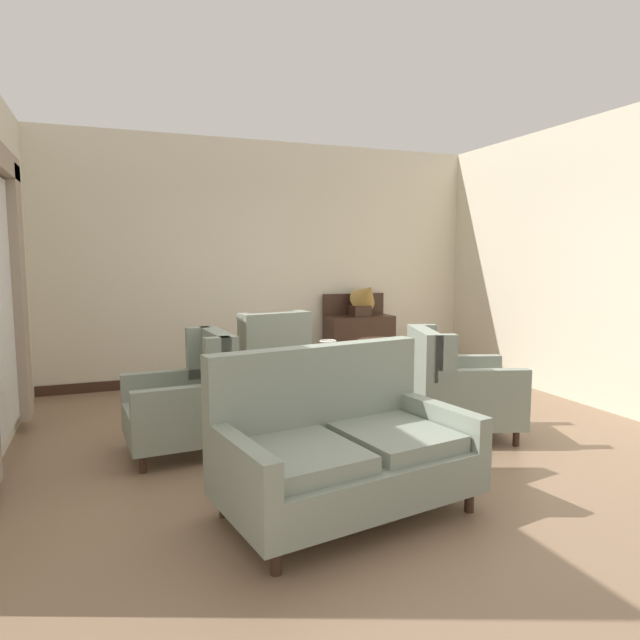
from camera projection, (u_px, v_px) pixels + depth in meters
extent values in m
plane|color=#896B51|center=(368.00, 450.00, 4.62)|extent=(8.39, 8.39, 0.00)
cube|color=beige|center=(270.00, 262.00, 7.23)|extent=(5.89, 0.08, 3.07)
cube|color=beige|center=(563.00, 263.00, 6.29)|extent=(0.08, 4.19, 3.07)
cube|color=#382319|center=(272.00, 374.00, 7.35)|extent=(5.73, 0.03, 0.12)
cube|color=tan|center=(19.00, 294.00, 5.06)|extent=(0.10, 0.32, 2.31)
cylinder|color=#382319|center=(329.00, 379.00, 5.06)|extent=(0.80, 0.80, 0.03)
cylinder|color=#382319|center=(329.00, 403.00, 5.08)|extent=(0.10, 0.10, 0.43)
cube|color=#382319|center=(351.00, 425.00, 5.17)|extent=(0.28, 0.08, 0.07)
cube|color=#382319|center=(309.00, 423.00, 5.24)|extent=(0.20, 0.27, 0.07)
cube|color=#382319|center=(323.00, 435.00, 4.90)|extent=(0.21, 0.26, 0.07)
cylinder|color=beige|center=(328.00, 376.00, 5.05)|extent=(0.10, 0.10, 0.02)
ellipsoid|color=beige|center=(328.00, 362.00, 5.03)|extent=(0.19, 0.19, 0.22)
cylinder|color=beige|center=(328.00, 346.00, 5.01)|extent=(0.09, 0.09, 0.08)
torus|color=beige|center=(328.00, 341.00, 5.01)|extent=(0.16, 0.16, 0.02)
cube|color=gray|center=(348.00, 472.00, 3.44)|extent=(1.69, 1.15, 0.26)
cube|color=gray|center=(317.00, 391.00, 3.71)|extent=(1.56, 0.41, 0.61)
cube|color=gray|center=(303.00, 456.00, 3.21)|extent=(0.73, 0.79, 0.10)
cube|color=gray|center=(396.00, 437.00, 3.56)|extent=(0.73, 0.79, 0.10)
cube|color=gray|center=(242.00, 460.00, 3.00)|extent=(0.25, 0.80, 0.21)
cube|color=gray|center=(441.00, 420.00, 3.73)|extent=(0.25, 0.80, 0.21)
cylinder|color=#382319|center=(276.00, 561.00, 2.81)|extent=(0.06, 0.06, 0.14)
cylinder|color=#382319|center=(469.00, 501.00, 3.49)|extent=(0.06, 0.06, 0.14)
cylinder|color=#382319|center=(224.00, 506.00, 3.43)|extent=(0.06, 0.06, 0.14)
cylinder|color=#382319|center=(397.00, 464.00, 4.12)|extent=(0.06, 0.06, 0.14)
cube|color=gray|center=(265.00, 375.00, 6.19)|extent=(0.87, 0.89, 0.30)
cube|color=gray|center=(277.00, 340.00, 5.87)|extent=(0.77, 0.26, 0.57)
cube|color=gray|center=(301.00, 330.00, 6.10)|extent=(0.13, 0.21, 0.44)
cube|color=gray|center=(245.00, 334.00, 5.77)|extent=(0.13, 0.21, 0.44)
cube|color=gray|center=(289.00, 348.00, 6.37)|extent=(0.21, 0.69, 0.23)
cube|color=gray|center=(236.00, 353.00, 6.04)|extent=(0.21, 0.69, 0.23)
cylinder|color=#382319|center=(278.00, 385.00, 6.63)|extent=(0.06, 0.06, 0.14)
cylinder|color=#382319|center=(230.00, 391.00, 6.34)|extent=(0.06, 0.06, 0.14)
cylinder|color=#382319|center=(302.00, 397.00, 6.10)|extent=(0.06, 0.06, 0.14)
cylinder|color=#382319|center=(252.00, 404.00, 5.80)|extent=(0.06, 0.06, 0.14)
cube|color=gray|center=(179.00, 421.00, 4.51)|extent=(0.87, 0.82, 0.26)
cube|color=gray|center=(218.00, 366.00, 4.60)|extent=(0.20, 0.77, 0.59)
cube|color=gray|center=(198.00, 353.00, 4.85)|extent=(0.21, 0.12, 0.45)
cube|color=gray|center=(218.00, 366.00, 4.26)|extent=(0.21, 0.12, 0.45)
cube|color=gray|center=(165.00, 384.00, 4.76)|extent=(0.72, 0.16, 0.23)
cube|color=gray|center=(180.00, 402.00, 4.16)|extent=(0.72, 0.16, 0.23)
cylinder|color=#382319|center=(133.00, 440.00, 4.67)|extent=(0.06, 0.06, 0.14)
cylinder|color=#382319|center=(143.00, 464.00, 4.12)|extent=(0.06, 0.06, 0.14)
cylinder|color=#382319|center=(210.00, 429.00, 4.94)|extent=(0.06, 0.06, 0.14)
cylinder|color=#382319|center=(228.00, 451.00, 4.40)|extent=(0.06, 0.06, 0.14)
cube|color=gray|center=(464.00, 403.00, 4.96)|extent=(1.08, 0.99, 0.31)
cube|color=gray|center=(424.00, 358.00, 4.90)|extent=(0.36, 0.76, 0.52)
cube|color=gray|center=(444.00, 358.00, 4.57)|extent=(0.22, 0.16, 0.40)
cube|color=gray|center=(425.00, 345.00, 5.22)|extent=(0.22, 0.16, 0.40)
cube|color=gray|center=(483.00, 383.00, 4.61)|extent=(0.78, 0.33, 0.22)
cube|color=gray|center=(459.00, 367.00, 5.26)|extent=(0.78, 0.33, 0.22)
cylinder|color=#382319|center=(516.00, 438.00, 4.71)|extent=(0.06, 0.06, 0.14)
cylinder|color=#382319|center=(491.00, 417.00, 5.31)|extent=(0.06, 0.06, 0.14)
cylinder|color=#382319|center=(432.00, 439.00, 4.68)|extent=(0.06, 0.06, 0.14)
cylinder|color=#382319|center=(416.00, 419.00, 5.27)|extent=(0.06, 0.06, 0.14)
cylinder|color=#382319|center=(380.00, 341.00, 5.99)|extent=(0.51, 0.51, 0.03)
cylinder|color=#382319|center=(380.00, 373.00, 6.03)|extent=(0.07, 0.07, 0.68)
cylinder|color=#382319|center=(380.00, 402.00, 6.07)|extent=(0.33, 0.33, 0.04)
cube|color=#382319|center=(359.00, 342.00, 7.48)|extent=(0.90, 0.42, 0.71)
cube|color=#382319|center=(354.00, 304.00, 7.60)|extent=(0.90, 0.04, 0.29)
cube|color=#382319|center=(336.00, 376.00, 7.24)|extent=(0.06, 0.06, 0.10)
cube|color=#382319|center=(390.00, 372.00, 7.52)|extent=(0.06, 0.06, 0.10)
cube|color=#382319|center=(327.00, 371.00, 7.53)|extent=(0.06, 0.06, 0.10)
cube|color=#382319|center=(380.00, 367.00, 7.81)|extent=(0.06, 0.06, 0.10)
cube|color=#382319|center=(360.00, 311.00, 7.41)|extent=(0.24, 0.24, 0.14)
cone|color=#B28942|center=(367.00, 294.00, 7.33)|extent=(0.36, 0.47, 0.48)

